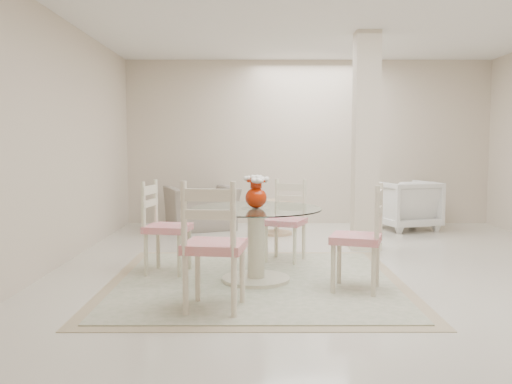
{
  "coord_description": "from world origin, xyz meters",
  "views": [
    {
      "loc": [
        -0.89,
        -5.49,
        1.31
      ],
      "look_at": [
        -0.88,
        -0.2,
        0.85
      ],
      "focal_mm": 38.0,
      "sensor_mm": 36.0,
      "label": 1
    }
  ],
  "objects_px": {
    "side_table": "(276,219)",
    "dining_chair_south": "(212,237)",
    "dining_chair_east": "(364,230)",
    "armchair_white": "(406,205)",
    "dining_table": "(256,244)",
    "dining_chair_north": "(287,214)",
    "red_vase": "(256,192)",
    "recliner_taupe": "(202,208)",
    "dining_chair_west": "(161,220)",
    "column": "(366,142)"
  },
  "relations": [
    {
      "from": "dining_chair_west",
      "to": "side_table",
      "type": "xyz_separation_m",
      "value": [
        1.27,
        2.44,
        -0.32
      ]
    },
    {
      "from": "armchair_white",
      "to": "dining_table",
      "type": "bearing_deg",
      "value": 37.83
    },
    {
      "from": "column",
      "to": "dining_chair_north",
      "type": "distance_m",
      "value": 1.51
    },
    {
      "from": "column",
      "to": "dining_chair_east",
      "type": "bearing_deg",
      "value": -101.54
    },
    {
      "from": "recliner_taupe",
      "to": "dining_chair_north",
      "type": "bearing_deg",
      "value": 96.29
    },
    {
      "from": "dining_table",
      "to": "dining_chair_north",
      "type": "xyz_separation_m",
      "value": [
        0.35,
        0.95,
        0.17
      ]
    },
    {
      "from": "red_vase",
      "to": "dining_chair_south",
      "type": "bearing_deg",
      "value": -109.42
    },
    {
      "from": "dining_chair_south",
      "to": "recliner_taupe",
      "type": "bearing_deg",
      "value": -74.91
    },
    {
      "from": "recliner_taupe",
      "to": "armchair_white",
      "type": "bearing_deg",
      "value": 158.73
    },
    {
      "from": "dining_table",
      "to": "dining_chair_west",
      "type": "height_order",
      "value": "dining_chair_west"
    },
    {
      "from": "red_vase",
      "to": "recliner_taupe",
      "type": "relative_size",
      "value": 0.31
    },
    {
      "from": "dining_chair_south",
      "to": "dining_table",
      "type": "bearing_deg",
      "value": -101.01
    },
    {
      "from": "column",
      "to": "dining_table",
      "type": "xyz_separation_m",
      "value": [
        -1.38,
        -1.7,
        -0.99
      ]
    },
    {
      "from": "red_vase",
      "to": "dining_chair_west",
      "type": "relative_size",
      "value": 0.3
    },
    {
      "from": "side_table",
      "to": "dining_chair_west",
      "type": "bearing_deg",
      "value": -117.43
    },
    {
      "from": "dining_table",
      "to": "red_vase",
      "type": "relative_size",
      "value": 3.97
    },
    {
      "from": "column",
      "to": "dining_chair_east",
      "type": "height_order",
      "value": "column"
    },
    {
      "from": "red_vase",
      "to": "dining_table",
      "type": "bearing_deg",
      "value": 161.57
    },
    {
      "from": "column",
      "to": "side_table",
      "type": "xyz_separation_m",
      "value": [
        -1.07,
        1.08,
        -1.12
      ]
    },
    {
      "from": "column",
      "to": "red_vase",
      "type": "distance_m",
      "value": 2.24
    },
    {
      "from": "dining_chair_north",
      "to": "recliner_taupe",
      "type": "bearing_deg",
      "value": 139.61
    },
    {
      "from": "recliner_taupe",
      "to": "dining_chair_south",
      "type": "bearing_deg",
      "value": 75.64
    },
    {
      "from": "armchair_white",
      "to": "side_table",
      "type": "relative_size",
      "value": 1.67
    },
    {
      "from": "column",
      "to": "recliner_taupe",
      "type": "distance_m",
      "value": 2.89
    },
    {
      "from": "dining_chair_north",
      "to": "column",
      "type": "bearing_deg",
      "value": 58.38
    },
    {
      "from": "dining_chair_east",
      "to": "dining_chair_south",
      "type": "height_order",
      "value": "dining_chair_south"
    },
    {
      "from": "red_vase",
      "to": "recliner_taupe",
      "type": "distance_m",
      "value": 3.4
    },
    {
      "from": "dining_chair_east",
      "to": "armchair_white",
      "type": "xyz_separation_m",
      "value": [
        1.38,
        3.59,
        -0.18
      ]
    },
    {
      "from": "dining_chair_east",
      "to": "dining_chair_west",
      "type": "height_order",
      "value": "dining_chair_east"
    },
    {
      "from": "dining_chair_north",
      "to": "recliner_taupe",
      "type": "height_order",
      "value": "dining_chair_north"
    },
    {
      "from": "column",
      "to": "armchair_white",
      "type": "xyz_separation_m",
      "value": [
        0.96,
        1.54,
        -0.97
      ]
    },
    {
      "from": "dining_table",
      "to": "dining_chair_north",
      "type": "relative_size",
      "value": 1.22
    },
    {
      "from": "armchair_white",
      "to": "recliner_taupe",
      "type": "bearing_deg",
      "value": -16.54
    },
    {
      "from": "dining_table",
      "to": "side_table",
      "type": "relative_size",
      "value": 2.45
    },
    {
      "from": "dining_table",
      "to": "dining_chair_north",
      "type": "height_order",
      "value": "dining_chair_north"
    },
    {
      "from": "dining_table",
      "to": "dining_chair_east",
      "type": "relative_size",
      "value": 1.16
    },
    {
      "from": "armchair_white",
      "to": "dining_chair_north",
      "type": "bearing_deg",
      "value": 32.7
    },
    {
      "from": "dining_chair_west",
      "to": "recliner_taupe",
      "type": "xyz_separation_m",
      "value": [
        0.12,
        2.91,
        -0.22
      ]
    },
    {
      "from": "dining_chair_east",
      "to": "armchair_white",
      "type": "bearing_deg",
      "value": 176.43
    },
    {
      "from": "recliner_taupe",
      "to": "armchair_white",
      "type": "xyz_separation_m",
      "value": [
        3.17,
        -0.01,
        0.05
      ]
    },
    {
      "from": "side_table",
      "to": "red_vase",
      "type": "bearing_deg",
      "value": -96.28
    },
    {
      "from": "red_vase",
      "to": "side_table",
      "type": "distance_m",
      "value": 2.87
    },
    {
      "from": "column",
      "to": "dining_chair_east",
      "type": "distance_m",
      "value": 2.23
    },
    {
      "from": "armchair_white",
      "to": "column",
      "type": "bearing_deg",
      "value": 41.66
    },
    {
      "from": "dining_table",
      "to": "armchair_white",
      "type": "distance_m",
      "value": 4.0
    },
    {
      "from": "dining_table",
      "to": "red_vase",
      "type": "distance_m",
      "value": 0.51
    },
    {
      "from": "side_table",
      "to": "dining_chair_south",
      "type": "bearing_deg",
      "value": -99.79
    },
    {
      "from": "dining_chair_east",
      "to": "armchair_white",
      "type": "height_order",
      "value": "dining_chair_east"
    },
    {
      "from": "red_vase",
      "to": "armchair_white",
      "type": "xyz_separation_m",
      "value": [
        2.34,
        3.24,
        -0.49
      ]
    },
    {
      "from": "dining_chair_east",
      "to": "dining_chair_north",
      "type": "height_order",
      "value": "dining_chair_east"
    }
  ]
}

